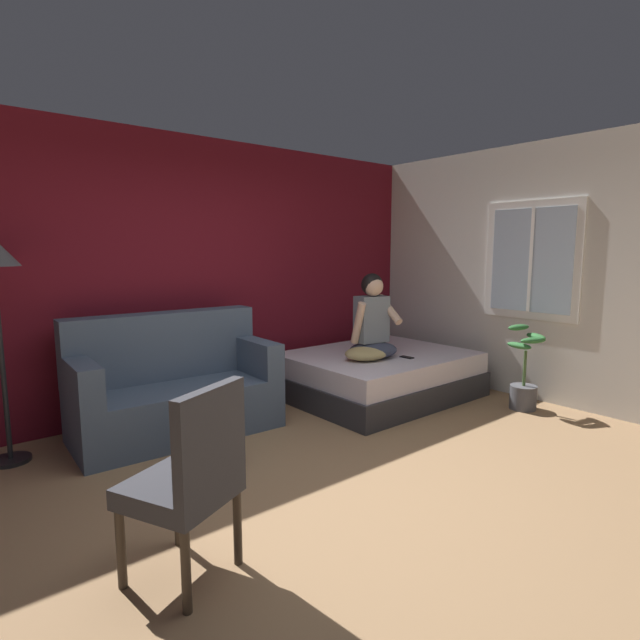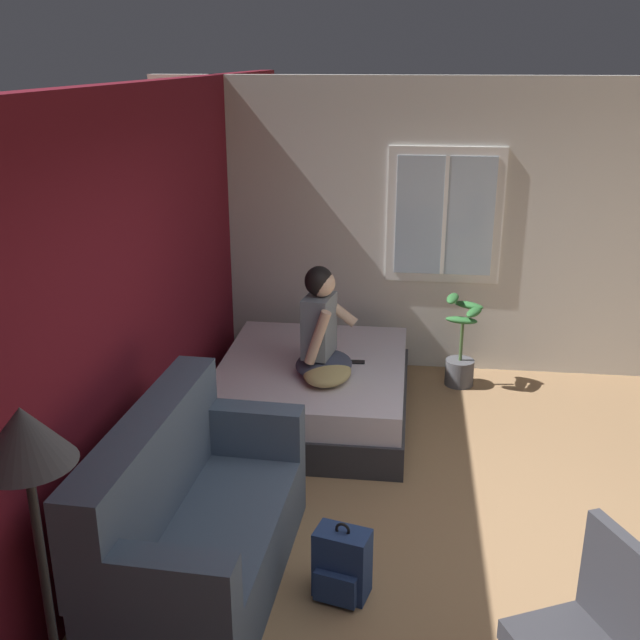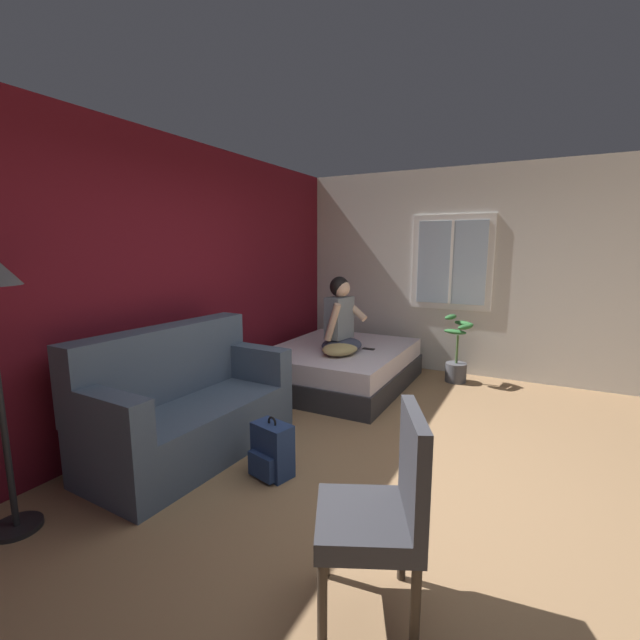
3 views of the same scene
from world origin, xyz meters
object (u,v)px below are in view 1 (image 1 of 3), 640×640
(backpack, at_px, (222,437))
(cell_phone, at_px, (407,357))
(couch, at_px, (174,388))
(throw_pillow, at_px, (367,353))
(potted_plant, at_px, (524,380))
(side_chair, at_px, (190,476))
(bed, at_px, (378,375))
(person_seated, at_px, (372,324))

(backpack, xyz_separation_m, cell_phone, (2.22, 0.10, 0.29))
(backpack, bearing_deg, couch, 90.45)
(throw_pillow, xyz_separation_m, cell_phone, (0.40, -0.19, -0.07))
(backpack, distance_m, potted_plant, 3.07)
(couch, xyz_separation_m, side_chair, (-0.76, -1.96, 0.14))
(cell_phone, bearing_deg, bed, 95.01)
(backpack, bearing_deg, throw_pillow, 8.98)
(bed, relative_size, person_seated, 2.20)
(side_chair, bearing_deg, couch, 68.81)
(backpack, bearing_deg, potted_plant, -15.12)
(cell_phone, bearing_deg, backpack, 179.56)
(bed, height_order, couch, couch)
(couch, distance_m, side_chair, 2.11)
(couch, distance_m, potted_plant, 3.39)
(couch, bearing_deg, potted_plant, -28.85)
(backpack, height_order, potted_plant, potted_plant)
(couch, height_order, side_chair, couch)
(potted_plant, bearing_deg, side_chair, -174.98)
(potted_plant, bearing_deg, bed, 122.38)
(backpack, relative_size, cell_phone, 3.18)
(couch, distance_m, throw_pillow, 1.92)
(bed, distance_m, cell_phone, 0.44)
(side_chair, distance_m, cell_phone, 3.23)
(person_seated, bearing_deg, throw_pillow, -156.05)
(side_chair, xyz_separation_m, potted_plant, (3.73, 0.33, -0.23))
(bed, xyz_separation_m, side_chair, (-2.94, -1.58, 0.30))
(person_seated, height_order, throw_pillow, person_seated)
(bed, bearing_deg, person_seated, -154.20)
(bed, height_order, cell_phone, cell_phone)
(bed, distance_m, couch, 2.22)
(bed, bearing_deg, cell_phone, -82.05)
(bed, xyz_separation_m, potted_plant, (0.79, -1.25, 0.07))
(person_seated, height_order, potted_plant, person_seated)
(person_seated, distance_m, cell_phone, 0.50)
(couch, relative_size, cell_phone, 12.06)
(person_seated, distance_m, potted_plant, 1.62)
(backpack, xyz_separation_m, potted_plant, (2.97, -0.80, 0.11))
(person_seated, xyz_separation_m, throw_pillow, (-0.14, -0.06, -0.29))
(cell_phone, bearing_deg, person_seated, 132.40)
(person_seated, relative_size, potted_plant, 1.03)
(side_chair, bearing_deg, backpack, 55.77)
(couch, xyz_separation_m, person_seated, (1.97, -0.49, 0.44))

